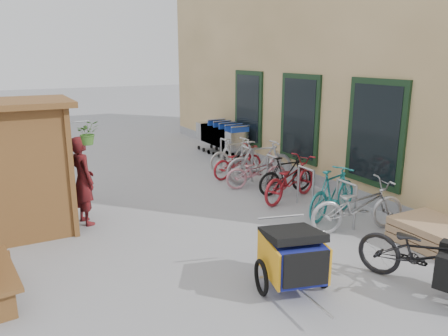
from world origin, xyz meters
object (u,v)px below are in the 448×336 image
bike_3 (286,175)px  bike_0 (358,206)px  kiosk (4,150)px  pallet_stack (434,233)px  person_kiosk (83,181)px  bike_1 (333,193)px  bike_2 (290,179)px  shopping_carts (221,135)px  cargo_bike (428,256)px  bike_7 (234,154)px  bike_5 (260,162)px  bike_6 (238,162)px  child_trailer (293,255)px  bike_4 (257,171)px

bike_3 → bike_0: bearing=176.3°
kiosk → pallet_stack: kiosk is taller
person_kiosk → bike_1: bearing=-126.7°
kiosk → pallet_stack: 7.50m
bike_2 → shopping_carts: bearing=-27.7°
pallet_stack → person_kiosk: bearing=142.7°
pallet_stack → bike_3: 3.58m
cargo_bike → bike_2: bearing=61.1°
bike_2 → bike_7: 2.80m
bike_3 → bike_5: bike_5 is taller
bike_6 → cargo_bike: bearing=165.4°
person_kiosk → bike_2: size_ratio=0.93×
bike_0 → bike_3: bearing=9.6°
person_kiosk → kiosk: bearing=75.1°
child_trailer → cargo_bike: (1.63, -0.86, -0.03)m
pallet_stack → bike_0: bearing=122.8°
kiosk → cargo_bike: bearing=-44.3°
kiosk → bike_3: (5.76, -0.33, -1.11)m
bike_3 → bike_4: size_ratio=0.96×
person_kiosk → shopping_carts: bearing=-64.3°
child_trailer → bike_3: bearing=69.8°
person_kiosk → bike_3: size_ratio=1.14×
bike_1 → bike_7: 4.04m
child_trailer → cargo_bike: cargo_bike is taller
person_kiosk → bike_7: (4.45, 2.08, -0.38)m
kiosk → bike_7: bearing=19.6°
bike_1 → bike_3: 1.69m
bike_2 → bike_3: bike_2 is taller
child_trailer → bike_6: child_trailer is taller
shopping_carts → bike_5: 3.28m
pallet_stack → child_trailer: (-3.02, -0.05, 0.31)m
bike_6 → bike_1: bearing=174.0°
bike_6 → bike_0: bearing=172.2°
cargo_bike → bike_2: size_ratio=1.09×
person_kiosk → bike_1: (4.41, -1.97, -0.35)m
bike_6 → pallet_stack: bearing=179.4°
bike_5 → bike_6: bearing=24.8°
pallet_stack → bike_3: (-0.52, 3.54, 0.24)m
bike_6 → bike_7: bearing=-30.2°
shopping_carts → person_kiosk: size_ratio=1.49×
person_kiosk → bike_4: 4.19m
pallet_stack → bike_0: bike_0 is taller
shopping_carts → bike_3: shopping_carts is taller
person_kiosk → bike_1: person_kiosk is taller
bike_3 → bike_1: bearing=177.4°
pallet_stack → person_kiosk: person_kiosk is taller
kiosk → bike_0: bearing=-26.5°
bike_6 → bike_7: 0.64m
bike_2 → bike_6: 2.20m
kiosk → bike_1: kiosk is taller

